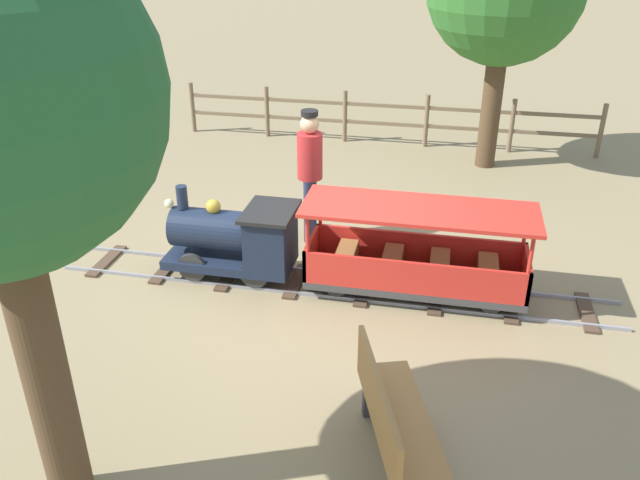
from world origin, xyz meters
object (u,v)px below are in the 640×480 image
object	(u,v)px
locomotive	(237,238)
park_bench	(394,424)
passenger_car	(416,260)
conductor_person	(310,166)

from	to	relation	value
locomotive	park_bench	xyz separation A→B (m)	(-2.43, -1.96, -0.07)
locomotive	passenger_car	xyz separation A→B (m)	(0.00, -1.93, -0.06)
passenger_car	park_bench	xyz separation A→B (m)	(-2.43, -0.03, -0.01)
locomotive	park_bench	distance (m)	3.13
locomotive	passenger_car	size ratio (longest dim) A/B	0.61
locomotive	conductor_person	xyz separation A→B (m)	(1.10, -0.57, 0.47)
passenger_car	conductor_person	distance (m)	1.83
passenger_car	locomotive	bearing A→B (deg)	90.00
conductor_person	park_bench	xyz separation A→B (m)	(-3.53, -1.40, -0.54)
locomotive	passenger_car	world-z (taller)	locomotive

